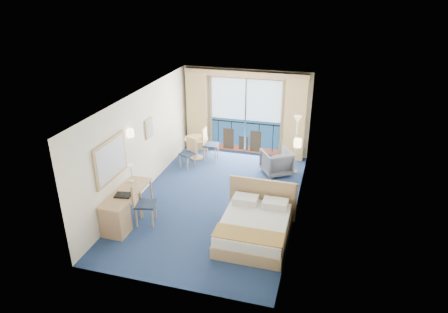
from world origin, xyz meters
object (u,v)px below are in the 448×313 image
table_chair_a (208,142)px  table_chair_b (189,151)px  desk_chair (141,201)px  bed (255,227)px  round_table (196,143)px  armchair (276,162)px  floor_lamp (297,130)px  nightstand (286,204)px  desk (118,215)px

table_chair_a → table_chair_b: table_chair_a is taller
desk_chair → table_chair_b: 3.16m
bed → round_table: 4.50m
desk_chair → round_table: bearing=-12.5°
armchair → round_table: armchair is taller
floor_lamp → desk_chair: floor_lamp is taller
round_table → table_chair_a: (0.39, 0.03, 0.06)m
desk_chair → floor_lamp: bearing=-52.8°
round_table → table_chair_a: table_chair_a is taller
round_table → table_chair_b: table_chair_b is taller
bed → nightstand: 1.31m
bed → table_chair_a: 4.32m
bed → table_chair_a: bearing=121.2°
desk → round_table: 4.24m
desk_chair → round_table: desk_chair is taller
armchair → round_table: (-2.59, 0.42, 0.15)m
table_chair_b → nightstand: bearing=-4.9°
nightstand → table_chair_a: 3.73m
nightstand → armchair: (-0.56, 2.04, 0.11)m
desk → table_chair_b: table_chair_b is taller
nightstand → round_table: (-3.15, 2.46, 0.26)m
nightstand → desk: 3.93m
bed → armchair: bed is taller
nightstand → floor_lamp: (-0.08, 2.29, 1.05)m
armchair → desk_chair: desk_chair is taller
floor_lamp → desk_chair: bearing=-130.2°
nightstand → floor_lamp: floor_lamp is taller
floor_lamp → round_table: size_ratio=2.30×
desk → table_chair_a: 4.31m
floor_lamp → nightstand: bearing=-88.0°
desk → desk_chair: 0.59m
table_chair_a → table_chair_b: size_ratio=1.13×
bed → table_chair_b: bed is taller
floor_lamp → table_chair_a: 2.79m
table_chair_b → desk: bearing=-70.4°
nightstand → desk_chair: size_ratio=0.47×
bed → desk: 3.03m
desk → table_chair_b: 3.61m
desk → table_chair_b: (0.35, 3.59, 0.08)m
nightstand → desk_chair: (-3.14, -1.33, 0.34)m
armchair → round_table: bearing=-41.9°
nightstand → armchair: armchair is taller
floor_lamp → table_chair_a: (-2.69, 0.20, -0.73)m
nightstand → desk_chair: desk_chair is taller
nightstand → desk_chair: bearing=-157.1°
bed → nightstand: (0.53, 1.19, -0.03)m
bed → table_chair_b: 4.01m
desk_chair → table_chair_a: size_ratio=1.04×
armchair → floor_lamp: size_ratio=0.46×
nightstand → round_table: bearing=142.0°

